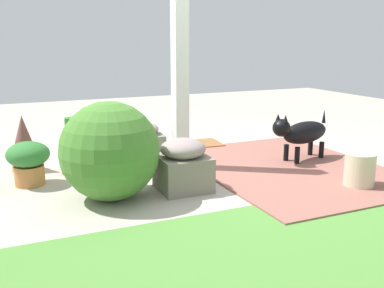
{
  "coord_description": "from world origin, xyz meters",
  "views": [
    {
      "loc": [
        1.94,
        3.9,
        1.32
      ],
      "look_at": [
        0.22,
        0.06,
        0.32
      ],
      "focal_mm": 41.8,
      "sensor_mm": 36.0,
      "label": 1
    }
  ],
  "objects_px": {
    "doormat": "(194,145)",
    "porch_pillar": "(180,64)",
    "round_shrub": "(110,151)",
    "stone_planter_nearest": "(145,144)",
    "dog": "(302,133)",
    "terracotta_pot_spiky": "(24,145)",
    "terracotta_pot_broad": "(28,160)",
    "terracotta_pot_tall": "(74,153)",
    "stone_planter_mid": "(183,165)",
    "ceramic_urn": "(360,170)"
  },
  "relations": [
    {
      "from": "round_shrub",
      "to": "dog",
      "type": "height_order",
      "value": "round_shrub"
    },
    {
      "from": "terracotta_pot_spiky",
      "to": "dog",
      "type": "xyz_separation_m",
      "value": [
        -2.78,
        0.85,
        0.05
      ]
    },
    {
      "from": "porch_pillar",
      "to": "stone_planter_mid",
      "type": "height_order",
      "value": "porch_pillar"
    },
    {
      "from": "terracotta_pot_spiky",
      "to": "terracotta_pot_broad",
      "type": "xyz_separation_m",
      "value": [
        -0.0,
        0.49,
        -0.04
      ]
    },
    {
      "from": "terracotta_pot_spiky",
      "to": "ceramic_urn",
      "type": "height_order",
      "value": "terracotta_pot_spiky"
    },
    {
      "from": "stone_planter_mid",
      "to": "terracotta_pot_tall",
      "type": "relative_size",
      "value": 0.83
    },
    {
      "from": "terracotta_pot_spiky",
      "to": "terracotta_pot_tall",
      "type": "relative_size",
      "value": 1.02
    },
    {
      "from": "ceramic_urn",
      "to": "round_shrub",
      "type": "bearing_deg",
      "value": -16.13
    },
    {
      "from": "terracotta_pot_tall",
      "to": "doormat",
      "type": "relative_size",
      "value": 0.81
    },
    {
      "from": "terracotta_pot_tall",
      "to": "terracotta_pot_spiky",
      "type": "bearing_deg",
      "value": -30.96
    },
    {
      "from": "stone_planter_mid",
      "to": "round_shrub",
      "type": "xyz_separation_m",
      "value": [
        0.64,
        -0.03,
        0.19
      ]
    },
    {
      "from": "porch_pillar",
      "to": "doormat",
      "type": "height_order",
      "value": "porch_pillar"
    },
    {
      "from": "ceramic_urn",
      "to": "dog",
      "type": "bearing_deg",
      "value": -93.54
    },
    {
      "from": "stone_planter_nearest",
      "to": "terracotta_pot_broad",
      "type": "bearing_deg",
      "value": 14.5
    },
    {
      "from": "round_shrub",
      "to": "ceramic_urn",
      "type": "xyz_separation_m",
      "value": [
        -2.12,
        0.61,
        -0.26
      ]
    },
    {
      "from": "round_shrub",
      "to": "stone_planter_nearest",
      "type": "bearing_deg",
      "value": -122.22
    },
    {
      "from": "dog",
      "to": "doormat",
      "type": "bearing_deg",
      "value": -56.16
    },
    {
      "from": "stone_planter_nearest",
      "to": "terracotta_pot_spiky",
      "type": "height_order",
      "value": "terracotta_pot_spiky"
    },
    {
      "from": "ceramic_urn",
      "to": "stone_planter_nearest",
      "type": "bearing_deg",
      "value": -46.83
    },
    {
      "from": "ceramic_urn",
      "to": "doormat",
      "type": "bearing_deg",
      "value": -71.04
    },
    {
      "from": "round_shrub",
      "to": "terracotta_pot_broad",
      "type": "xyz_separation_m",
      "value": [
        0.59,
        -0.67,
        -0.18
      ]
    },
    {
      "from": "stone_planter_nearest",
      "to": "porch_pillar",
      "type": "bearing_deg",
      "value": 124.59
    },
    {
      "from": "round_shrub",
      "to": "ceramic_urn",
      "type": "relative_size",
      "value": 2.62
    },
    {
      "from": "terracotta_pot_broad",
      "to": "dog",
      "type": "bearing_deg",
      "value": 172.56
    },
    {
      "from": "stone_planter_nearest",
      "to": "round_shrub",
      "type": "xyz_separation_m",
      "value": [
        0.62,
        0.99,
        0.21
      ]
    },
    {
      "from": "terracotta_pot_broad",
      "to": "dog",
      "type": "distance_m",
      "value": 2.8
    },
    {
      "from": "stone_planter_nearest",
      "to": "terracotta_pot_spiky",
      "type": "xyz_separation_m",
      "value": [
        1.22,
        -0.18,
        0.07
      ]
    },
    {
      "from": "doormat",
      "to": "porch_pillar",
      "type": "bearing_deg",
      "value": 57.95
    },
    {
      "from": "dog",
      "to": "terracotta_pot_tall",
      "type": "bearing_deg",
      "value": -14.08
    },
    {
      "from": "porch_pillar",
      "to": "stone_planter_mid",
      "type": "xyz_separation_m",
      "value": [
        0.24,
        0.64,
        -0.84
      ]
    },
    {
      "from": "round_shrub",
      "to": "terracotta_pot_spiky",
      "type": "xyz_separation_m",
      "value": [
        0.6,
        -1.16,
        -0.14
      ]
    },
    {
      "from": "terracotta_pot_spiky",
      "to": "ceramic_urn",
      "type": "xyz_separation_m",
      "value": [
        -2.72,
        1.78,
        -0.11
      ]
    },
    {
      "from": "stone_planter_nearest",
      "to": "dog",
      "type": "xyz_separation_m",
      "value": [
        -1.56,
        0.68,
        0.12
      ]
    },
    {
      "from": "porch_pillar",
      "to": "round_shrub",
      "type": "xyz_separation_m",
      "value": [
        0.88,
        0.61,
        -0.66
      ]
    },
    {
      "from": "ceramic_urn",
      "to": "doormat",
      "type": "height_order",
      "value": "ceramic_urn"
    },
    {
      "from": "terracotta_pot_spiky",
      "to": "ceramic_urn",
      "type": "distance_m",
      "value": 3.25
    },
    {
      "from": "stone_planter_mid",
      "to": "round_shrub",
      "type": "distance_m",
      "value": 0.67
    },
    {
      "from": "stone_planter_nearest",
      "to": "doormat",
      "type": "relative_size",
      "value": 0.63
    },
    {
      "from": "terracotta_pot_tall",
      "to": "ceramic_urn",
      "type": "bearing_deg",
      "value": 146.43
    },
    {
      "from": "porch_pillar",
      "to": "round_shrub",
      "type": "relative_size",
      "value": 2.59
    },
    {
      "from": "terracotta_pot_tall",
      "to": "stone_planter_mid",
      "type": "bearing_deg",
      "value": 130.72
    },
    {
      "from": "terracotta_pot_tall",
      "to": "ceramic_urn",
      "type": "height_order",
      "value": "terracotta_pot_tall"
    },
    {
      "from": "terracotta_pot_tall",
      "to": "porch_pillar",
      "type": "bearing_deg",
      "value": 164.54
    },
    {
      "from": "terracotta_pot_tall",
      "to": "round_shrub",
      "type": "bearing_deg",
      "value": 99.52
    },
    {
      "from": "ceramic_urn",
      "to": "doormat",
      "type": "distance_m",
      "value": 2.19
    },
    {
      "from": "dog",
      "to": "ceramic_urn",
      "type": "xyz_separation_m",
      "value": [
        0.06,
        0.92,
        -0.17
      ]
    },
    {
      "from": "porch_pillar",
      "to": "terracotta_pot_spiky",
      "type": "height_order",
      "value": "porch_pillar"
    },
    {
      "from": "round_shrub",
      "to": "doormat",
      "type": "xyz_separation_m",
      "value": [
        -1.41,
        -1.46,
        -0.4
      ]
    },
    {
      "from": "stone_planter_nearest",
      "to": "dog",
      "type": "relative_size",
      "value": 0.53
    },
    {
      "from": "stone_planter_mid",
      "to": "dog",
      "type": "xyz_separation_m",
      "value": [
        -1.54,
        -0.34,
        0.1
      ]
    }
  ]
}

